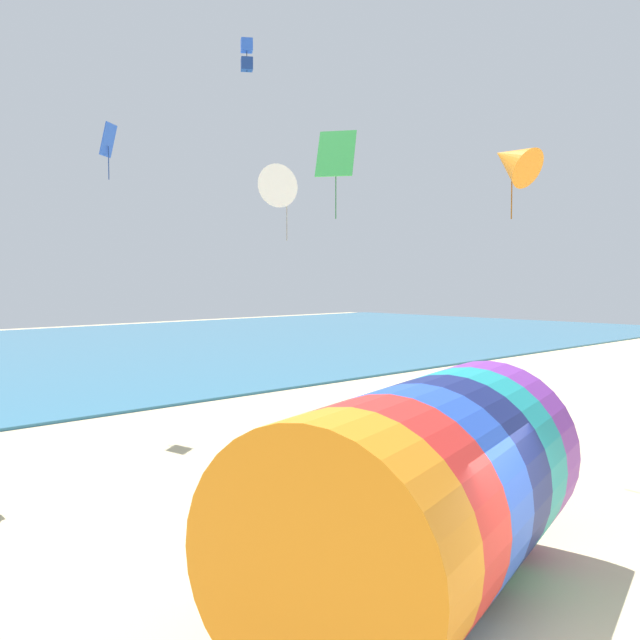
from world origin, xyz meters
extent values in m
cylinder|color=orange|center=(-2.49, 1.22, 1.54)|extent=(1.81, 3.25, 3.09)
cylinder|color=red|center=(-1.50, 1.49, 1.54)|extent=(1.81, 3.25, 3.09)
cylinder|color=blue|center=(-0.51, 1.77, 1.54)|extent=(1.81, 3.25, 3.09)
cylinder|color=navy|center=(0.48, 2.04, 1.54)|extent=(1.81, 3.25, 3.09)
cylinder|color=teal|center=(1.47, 2.31, 1.54)|extent=(1.81, 3.25, 3.09)
cylinder|color=purple|center=(2.46, 2.59, 1.54)|extent=(1.81, 3.25, 3.09)
cylinder|color=black|center=(2.98, 2.73, 1.54)|extent=(0.82, 2.76, 2.84)
cylinder|color=#383D56|center=(3.67, 3.62, 0.41)|extent=(0.24, 0.24, 0.83)
cube|color=#232328|center=(3.67, 3.62, 1.14)|extent=(0.42, 0.38, 0.62)
sphere|color=#9E7051|center=(3.67, 3.62, 1.58)|extent=(0.22, 0.22, 0.22)
cube|color=blue|center=(8.29, 16.18, 12.73)|extent=(0.57, 0.57, 0.44)
cube|color=navy|center=(8.29, 16.18, 12.07)|extent=(0.57, 0.57, 0.44)
cylinder|color=black|center=(8.29, 16.18, 12.40)|extent=(0.02, 0.02, 1.16)
cone|color=white|center=(4.71, 10.02, 7.03)|extent=(1.72, 1.57, 1.40)
cylinder|color=gray|center=(4.71, 10.02, 6.11)|extent=(0.03, 0.03, 1.22)
cube|color=blue|center=(3.00, 16.33, 8.75)|extent=(0.73, 0.63, 0.99)
cylinder|color=navy|center=(3.00, 16.33, 8.05)|extent=(0.03, 0.03, 1.01)
cube|color=green|center=(7.67, 11.14, 8.26)|extent=(1.27, 1.38, 1.48)
cylinder|color=#1E642A|center=(7.67, 11.14, 7.13)|extent=(0.03, 0.03, 1.65)
cone|color=orange|center=(7.74, 5.21, 7.36)|extent=(1.16, 1.49, 1.40)
cylinder|color=#8F4F12|center=(7.74, 5.21, 6.52)|extent=(0.03, 0.03, 1.13)
cube|color=red|center=(2.91, 2.42, 0.18)|extent=(0.53, 0.62, 0.36)
camera|label=1|loc=(-7.73, -4.05, 4.53)|focal=40.00mm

